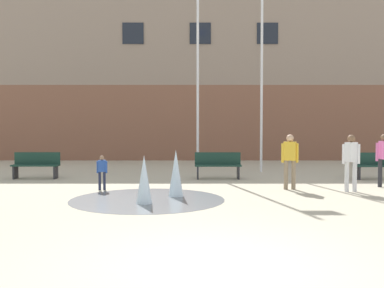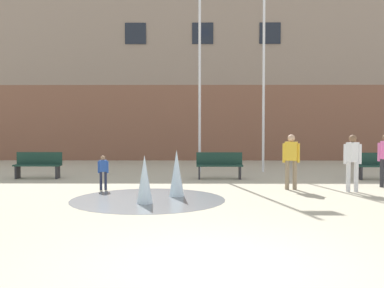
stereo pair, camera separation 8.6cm
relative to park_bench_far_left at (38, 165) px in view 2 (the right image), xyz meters
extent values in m
plane|color=#BCB299|center=(5.86, -9.71, -0.48)|extent=(100.00, 100.00, 0.00)
cube|color=brown|center=(5.86, 11.02, 1.50)|extent=(36.00, 6.00, 3.97)
cube|color=gray|center=(5.86, 11.02, 5.91)|extent=(36.00, 6.00, 4.85)
cube|color=#1E232D|center=(2.36, 8.00, 6.15)|extent=(1.10, 0.06, 1.10)
cube|color=#1E232D|center=(5.86, 8.00, 6.15)|extent=(1.10, 0.06, 1.10)
cube|color=#1E232D|center=(9.36, 8.00, 6.15)|extent=(1.10, 0.06, 1.10)
cylinder|color=gray|center=(4.31, -4.43, -0.48)|extent=(3.85, 3.85, 0.01)
cone|color=silver|center=(4.29, -4.99, 0.10)|extent=(0.38, 0.38, 1.15)
cone|color=silver|center=(5.01, -3.95, 0.13)|extent=(0.39, 0.39, 1.22)
cone|color=silver|center=(4.23, -4.22, -0.08)|extent=(0.33, 0.33, 0.81)
cube|color=#28282D|center=(-0.70, -0.06, -0.26)|extent=(0.06, 0.40, 0.44)
cube|color=#28282D|center=(0.70, -0.06, -0.26)|extent=(0.06, 0.40, 0.44)
cube|color=#19382D|center=(0.00, -0.06, -0.01)|extent=(1.60, 0.44, 0.05)
cube|color=#19382D|center=(0.00, 0.14, 0.22)|extent=(1.60, 0.04, 0.42)
cube|color=#28282D|center=(5.62, -0.12, -0.26)|extent=(0.06, 0.40, 0.44)
cube|color=#28282D|center=(7.02, -0.12, -0.26)|extent=(0.06, 0.40, 0.44)
cube|color=#19382D|center=(6.32, -0.12, -0.01)|extent=(1.60, 0.44, 0.05)
cube|color=#19382D|center=(6.32, 0.08, 0.22)|extent=(1.60, 0.04, 0.42)
cube|color=#28282D|center=(11.10, -0.26, -0.26)|extent=(0.06, 0.40, 0.44)
cube|color=#19382D|center=(11.80, -0.26, -0.01)|extent=(1.60, 0.44, 0.05)
cube|color=#19382D|center=(11.80, -0.06, 0.22)|extent=(1.60, 0.04, 0.42)
cylinder|color=#28282D|center=(11.07, -2.14, -0.06)|extent=(0.12, 0.12, 0.84)
cylinder|color=pink|center=(10.97, -2.14, 0.58)|extent=(0.08, 0.08, 0.55)
cylinder|color=#1E233D|center=(2.78, -2.75, -0.22)|extent=(0.07, 0.07, 0.52)
cylinder|color=#1E233D|center=(2.91, -2.75, -0.22)|extent=(0.07, 0.07, 0.52)
cube|color=#284C9E|center=(2.85, -2.75, 0.21)|extent=(0.24, 0.20, 0.33)
sphere|color=#997051|center=(2.85, -2.75, 0.44)|extent=(0.13, 0.13, 0.13)
cylinder|color=#284C9E|center=(2.72, -2.75, 0.17)|extent=(0.05, 0.05, 0.34)
cylinder|color=#284C9E|center=(2.98, -2.75, 0.17)|extent=(0.05, 0.05, 0.34)
cylinder|color=#89755B|center=(8.14, -2.65, -0.06)|extent=(0.12, 0.12, 0.84)
cylinder|color=#89755B|center=(8.36, -2.65, -0.06)|extent=(0.12, 0.12, 0.84)
cube|color=gold|center=(8.25, -2.65, 0.63)|extent=(0.39, 0.31, 0.54)
sphere|color=tan|center=(8.25, -2.65, 1.01)|extent=(0.21, 0.21, 0.21)
cylinder|color=gold|center=(8.04, -2.65, 0.58)|extent=(0.08, 0.08, 0.55)
cylinder|color=gold|center=(8.46, -2.65, 0.58)|extent=(0.08, 0.08, 0.55)
cylinder|color=silver|center=(9.75, -3.10, -0.06)|extent=(0.12, 0.12, 0.84)
cylinder|color=silver|center=(9.97, -3.10, -0.06)|extent=(0.12, 0.12, 0.84)
cube|color=white|center=(9.86, -3.10, 0.63)|extent=(0.39, 0.36, 0.54)
sphere|color=brown|center=(9.86, -3.10, 1.01)|extent=(0.21, 0.21, 0.21)
cylinder|color=white|center=(9.65, -3.10, 0.58)|extent=(0.08, 0.08, 0.55)
cylinder|color=white|center=(10.07, -3.10, 0.58)|extent=(0.08, 0.08, 0.55)
cylinder|color=silver|center=(5.65, 2.24, 3.75)|extent=(0.10, 0.10, 8.46)
cylinder|color=silver|center=(8.18, 2.24, 3.85)|extent=(0.10, 0.10, 8.66)
camera|label=1|loc=(5.43, -15.55, 1.38)|focal=42.00mm
camera|label=2|loc=(5.51, -15.55, 1.38)|focal=42.00mm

